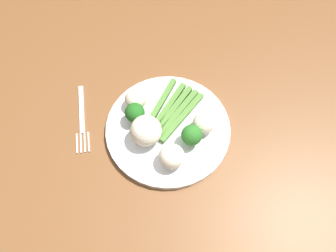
# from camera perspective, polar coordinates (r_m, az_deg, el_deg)

# --- Properties ---
(ground_plane) EXTENTS (6.00, 6.00, 0.02)m
(ground_plane) POSITION_cam_1_polar(r_m,az_deg,el_deg) (1.40, -0.72, -13.02)
(ground_plane) COLOR #B7A88E
(dining_table) EXTENTS (1.23, 0.95, 0.75)m
(dining_table) POSITION_cam_1_polar(r_m,az_deg,el_deg) (0.78, -1.26, -0.96)
(dining_table) COLOR brown
(dining_table) RESTS_ON ground_plane
(chair) EXTENTS (0.47, 0.47, 0.87)m
(chair) POSITION_cam_1_polar(r_m,az_deg,el_deg) (1.29, 9.98, 20.57)
(chair) COLOR olive
(chair) RESTS_ON ground_plane
(plate) EXTENTS (0.26, 0.26, 0.01)m
(plate) POSITION_cam_1_polar(r_m,az_deg,el_deg) (0.66, 0.00, -0.50)
(plate) COLOR white
(plate) RESTS_ON dining_table
(asparagus_bundle) EXTENTS (0.12, 0.15, 0.01)m
(asparagus_bundle) POSITION_cam_1_polar(r_m,az_deg,el_deg) (0.66, 0.77, 2.68)
(asparagus_bundle) COLOR #47752D
(asparagus_bundle) RESTS_ON plate
(broccoli_front) EXTENTS (0.04, 0.04, 0.05)m
(broccoli_front) POSITION_cam_1_polar(r_m,az_deg,el_deg) (0.64, -6.05, 2.39)
(broccoli_front) COLOR #4C7F2B
(broccoli_front) RESTS_ON plate
(broccoli_right) EXTENTS (0.04, 0.04, 0.05)m
(broccoli_right) POSITION_cam_1_polar(r_m,az_deg,el_deg) (0.61, 4.33, -1.68)
(broccoli_right) COLOR #568E33
(broccoli_right) RESTS_ON plate
(cauliflower_left) EXTENTS (0.05, 0.05, 0.05)m
(cauliflower_left) POSITION_cam_1_polar(r_m,az_deg,el_deg) (0.60, 0.65, -5.55)
(cauliflower_left) COLOR white
(cauliflower_left) RESTS_ON plate
(cauliflower_back_right) EXTENTS (0.05, 0.05, 0.05)m
(cauliflower_back_right) POSITION_cam_1_polar(r_m,az_deg,el_deg) (0.63, 6.51, 0.48)
(cauliflower_back_right) COLOR silver
(cauliflower_back_right) RESTS_ON plate
(cauliflower_edge) EXTENTS (0.06, 0.06, 0.06)m
(cauliflower_edge) POSITION_cam_1_polar(r_m,az_deg,el_deg) (0.61, -4.02, -0.87)
(cauliflower_edge) COLOR white
(cauliflower_edge) RESTS_ON plate
(cauliflower_near_fork) EXTENTS (0.05, 0.05, 0.05)m
(cauliflower_near_fork) POSITION_cam_1_polar(r_m,az_deg,el_deg) (0.67, -5.88, 5.13)
(cauliflower_near_fork) COLOR beige
(cauliflower_near_fork) RESTS_ON plate
(fork) EXTENTS (0.05, 0.17, 0.00)m
(fork) POSITION_cam_1_polar(r_m,az_deg,el_deg) (0.70, -15.35, 1.25)
(fork) COLOR silver
(fork) RESTS_ON dining_table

